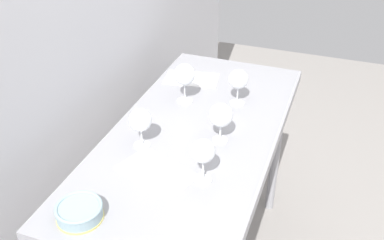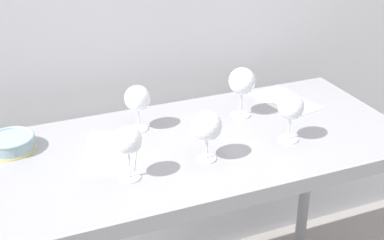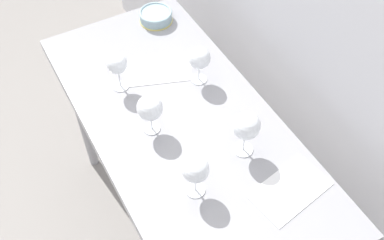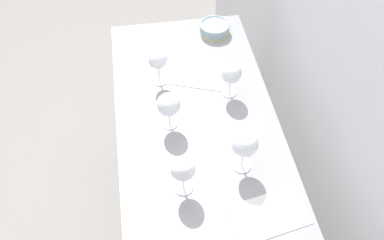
# 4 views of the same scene
# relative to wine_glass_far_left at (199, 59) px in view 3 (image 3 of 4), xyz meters

# --- Properties ---
(ground_plane) EXTENTS (6.00, 6.00, 0.00)m
(ground_plane) POSITION_rel_wine_glass_far_left_xyz_m (0.16, -0.15, -1.01)
(ground_plane) COLOR gray
(steel_counter) EXTENTS (1.40, 0.65, 0.90)m
(steel_counter) POSITION_rel_wine_glass_far_left_xyz_m (0.16, -0.16, -0.22)
(steel_counter) COLOR gray
(steel_counter) RESTS_ON ground_plane
(wine_glass_far_left) EXTENTS (0.09, 0.09, 0.16)m
(wine_glass_far_left) POSITION_rel_wine_glass_far_left_xyz_m (0.00, 0.00, 0.00)
(wine_glass_far_left) COLOR white
(wine_glass_far_left) RESTS_ON steel_counter
(wine_glass_far_right) EXTENTS (0.10, 0.10, 0.18)m
(wine_glass_far_right) POSITION_rel_wine_glass_far_left_xyz_m (0.38, -0.03, 0.02)
(wine_glass_far_right) COLOR white
(wine_glass_far_right) RESTS_ON steel_counter
(wine_glass_near_right) EXTENTS (0.09, 0.09, 0.17)m
(wine_glass_near_right) POSITION_rel_wine_glass_far_left_xyz_m (0.44, -0.26, 0.00)
(wine_glass_near_right) COLOR white
(wine_glass_near_right) RESTS_ON steel_counter
(wine_glass_near_center) EXTENTS (0.09, 0.09, 0.16)m
(wine_glass_near_center) POSITION_rel_wine_glass_far_left_xyz_m (0.14, -0.27, 0.00)
(wine_glass_near_center) COLOR white
(wine_glass_near_center) RESTS_ON steel_counter
(wine_glass_near_left) EXTENTS (0.08, 0.08, 0.17)m
(wine_glass_near_left) POSITION_rel_wine_glass_far_left_xyz_m (-0.12, -0.29, 0.01)
(wine_glass_near_left) COLOR white
(wine_glass_near_left) RESTS_ON steel_counter
(tasting_sheet_upper) EXTENTS (0.24, 0.31, 0.00)m
(tasting_sheet_upper) POSITION_rel_wine_glass_far_left_xyz_m (-0.13, -0.12, -0.11)
(tasting_sheet_upper) COLOR white
(tasting_sheet_upper) RESTS_ON steel_counter
(tasting_sheet_lower) EXTENTS (0.20, 0.28, 0.00)m
(tasting_sheet_lower) POSITION_rel_wine_glass_far_left_xyz_m (0.59, 0.01, -0.11)
(tasting_sheet_lower) COLOR white
(tasting_sheet_lower) RESTS_ON steel_counter
(tasting_bowl) EXTENTS (0.15, 0.15, 0.05)m
(tasting_bowl) POSITION_rel_wine_glass_far_left_xyz_m (-0.42, 0.02, -0.09)
(tasting_bowl) COLOR #DBCC66
(tasting_bowl) RESTS_ON steel_counter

